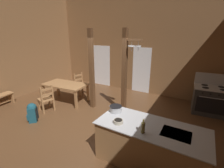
% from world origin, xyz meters
% --- Properties ---
extents(ground_plane, '(8.70, 7.71, 0.10)m').
position_xyz_m(ground_plane, '(0.00, 0.00, -0.05)').
color(ground_plane, brown).
extents(wall_back, '(8.70, 0.14, 4.45)m').
position_xyz_m(wall_back, '(0.00, 3.53, 2.22)').
color(wall_back, brown).
rests_on(wall_back, ground_plane).
extents(wall_left, '(0.14, 7.71, 4.45)m').
position_xyz_m(wall_left, '(-4.02, 0.00, 2.22)').
color(wall_left, brown).
rests_on(wall_left, ground_plane).
extents(glazed_door_back_left, '(1.00, 0.01, 2.05)m').
position_xyz_m(glazed_door_back_left, '(-1.78, 3.45, 1.02)').
color(glazed_door_back_left, white).
rests_on(glazed_door_back_left, ground_plane).
extents(glazed_panel_back_right, '(0.84, 0.01, 2.05)m').
position_xyz_m(glazed_panel_back_right, '(0.40, 3.45, 1.02)').
color(glazed_panel_back_right, white).
rests_on(glazed_panel_back_right, ground_plane).
extents(kitchen_island, '(2.17, 0.98, 0.88)m').
position_xyz_m(kitchen_island, '(2.06, -0.55, 0.44)').
color(kitchen_island, '#9E7044').
rests_on(kitchen_island, ground_plane).
extents(stove_range, '(1.21, 0.91, 1.32)m').
position_xyz_m(stove_range, '(3.20, 2.66, 0.48)').
color(stove_range, '#313131').
rests_on(stove_range, ground_plane).
extents(support_post_with_pot_rack, '(0.63, 0.24, 2.80)m').
position_xyz_m(support_post_with_pot_rack, '(0.64, 1.22, 1.50)').
color(support_post_with_pot_rack, brown).
rests_on(support_post_with_pot_rack, ground_plane).
extents(support_post_center, '(0.14, 0.14, 2.80)m').
position_xyz_m(support_post_center, '(-0.57, 1.03, 1.40)').
color(support_post_center, brown).
rests_on(support_post_center, ground_plane).
extents(dining_table, '(1.77, 1.04, 0.74)m').
position_xyz_m(dining_table, '(-1.81, 0.90, 0.65)').
color(dining_table, '#9E7044').
rests_on(dining_table, ground_plane).
extents(ladderback_chair_near_window, '(0.54, 0.54, 0.95)m').
position_xyz_m(ladderback_chair_near_window, '(-1.85, 1.82, 0.45)').
color(ladderback_chair_near_window, '#9E7044').
rests_on(ladderback_chair_near_window, ground_plane).
extents(ladderback_chair_by_post, '(0.54, 0.54, 0.95)m').
position_xyz_m(ladderback_chair_by_post, '(-1.77, -0.05, 0.45)').
color(ladderback_chair_by_post, '#9E7044').
rests_on(ladderback_chair_by_post, ground_plane).
extents(backpack, '(0.38, 0.39, 0.60)m').
position_xyz_m(backpack, '(-1.59, -0.73, 0.31)').
color(backpack, '#194756').
rests_on(backpack, ground_plane).
extents(stockpot_on_counter, '(0.36, 0.29, 0.15)m').
position_xyz_m(stockpot_on_counter, '(1.17, -0.37, 0.96)').
color(stockpot_on_counter, '#B7BABF').
rests_on(stockpot_on_counter, kitchen_island).
extents(mixing_bowl_on_counter, '(0.20, 0.20, 0.07)m').
position_xyz_m(mixing_bowl_on_counter, '(1.44, -0.77, 0.92)').
color(mixing_bowl_on_counter, '#B2A893').
rests_on(mixing_bowl_on_counter, kitchen_island).
extents(bottle_tall_on_counter, '(0.07, 0.07, 0.28)m').
position_xyz_m(bottle_tall_on_counter, '(1.99, -0.83, 0.99)').
color(bottle_tall_on_counter, brown).
rests_on(bottle_tall_on_counter, kitchen_island).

